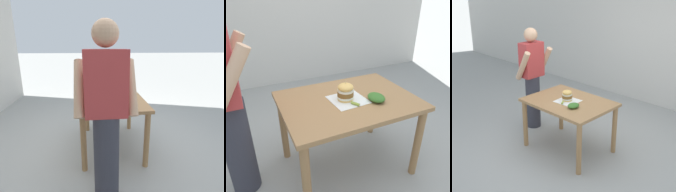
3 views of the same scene
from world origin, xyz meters
TOP-DOWN VIEW (x-y plane):
  - ground_plane at (0.00, 0.00)m, footprint 80.00×80.00m
  - patio_table at (0.00, 0.00)m, footprint 0.89×1.20m
  - serving_paper at (-0.02, 0.01)m, footprint 0.32×0.32m
  - sandwich at (-0.01, 0.03)m, footprint 0.15×0.15m
  - pickle_spear at (-0.13, 0.00)m, footprint 0.08×0.06m
  - side_salad at (-0.14, -0.21)m, footprint 0.18×0.14m
  - diner_across_table at (0.14, 0.96)m, footprint 0.55×0.35m

SIDE VIEW (x-z plane):
  - ground_plane at x=0.00m, z-range 0.00..0.00m
  - patio_table at x=0.00m, z-range 0.27..1.04m
  - serving_paper at x=-0.02m, z-range 0.77..0.78m
  - pickle_spear at x=-0.13m, z-range 0.78..0.80m
  - side_salad at x=-0.14m, z-range 0.77..0.84m
  - sandwich at x=-0.01m, z-range 0.76..0.95m
  - diner_across_table at x=0.14m, z-range 0.04..1.73m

